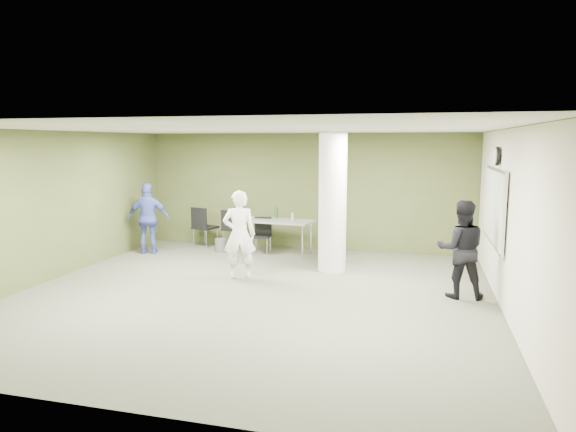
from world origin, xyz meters
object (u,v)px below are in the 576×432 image
(folding_table, at_px, (276,222))
(chair_back_left, at_px, (203,224))
(man_blue, at_px, (148,218))
(woman_white, at_px, (239,235))
(man_black, at_px, (461,249))

(folding_table, height_order, chair_back_left, folding_table)
(man_blue, bearing_deg, woman_white, 134.26)
(woman_white, height_order, man_black, woman_white)
(folding_table, height_order, woman_white, woman_white)
(chair_back_left, bearing_deg, man_blue, 64.25)
(folding_table, bearing_deg, man_black, -25.46)
(folding_table, height_order, man_blue, man_blue)
(woman_white, xyz_separation_m, man_black, (3.98, -0.21, -0.03))
(folding_table, relative_size, man_black, 1.07)
(man_blue, bearing_deg, man_black, 148.70)
(man_blue, bearing_deg, folding_table, 176.96)
(woman_white, distance_m, man_blue, 3.21)
(woman_white, xyz_separation_m, man_blue, (-2.81, 1.55, -0.02))
(man_black, height_order, man_blue, man_blue)
(man_black, bearing_deg, woman_white, -7.50)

